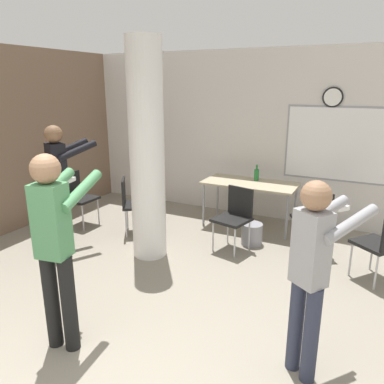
% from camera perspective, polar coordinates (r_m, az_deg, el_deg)
% --- Properties ---
extents(wall_back, '(8.00, 0.15, 2.80)m').
position_cam_1_polar(wall_back, '(6.42, 12.64, 8.23)').
color(wall_back, silver).
rests_on(wall_back, ground_plane).
extents(support_pillar, '(0.45, 0.45, 2.80)m').
position_cam_1_polar(support_pillar, '(4.81, -6.88, 5.95)').
color(support_pillar, white).
rests_on(support_pillar, ground_plane).
extents(folding_table, '(1.47, 0.71, 0.74)m').
position_cam_1_polar(folding_table, '(6.02, 8.83, 0.97)').
color(folding_table, tan).
rests_on(folding_table, ground_plane).
extents(bottle_on_table, '(0.08, 0.08, 0.26)m').
position_cam_1_polar(bottle_on_table, '(6.12, 9.80, 2.65)').
color(bottle_on_table, '#1E6B2D').
rests_on(bottle_on_table, folding_table).
extents(waste_bin, '(0.30, 0.30, 0.31)m').
position_cam_1_polar(waste_bin, '(5.52, 9.11, -6.30)').
color(waste_bin, gray).
rests_on(waste_bin, ground_plane).
extents(chair_near_pillar, '(0.61, 0.61, 0.87)m').
position_cam_1_polar(chair_near_pillar, '(5.80, -9.00, -1.42)').
color(chair_near_pillar, black).
rests_on(chair_near_pillar, ground_plane).
extents(chair_by_left_wall, '(0.45, 0.45, 0.87)m').
position_cam_1_polar(chair_by_left_wall, '(6.35, -17.03, -0.40)').
color(chair_by_left_wall, black).
rests_on(chair_by_left_wall, ground_plane).
extents(chair_table_front, '(0.53, 0.53, 0.87)m').
position_cam_1_polar(chair_table_front, '(5.21, 6.52, -3.37)').
color(chair_table_front, black).
rests_on(chair_table_front, ground_plane).
extents(chair_mid_room, '(0.62, 0.62, 0.87)m').
position_cam_1_polar(chair_mid_room, '(4.82, 27.05, -6.76)').
color(chair_mid_room, black).
rests_on(chair_mid_room, ground_plane).
extents(chair_table_right, '(0.61, 0.61, 0.87)m').
position_cam_1_polar(chair_table_right, '(5.32, 17.97, -3.68)').
color(chair_table_right, black).
rests_on(chair_table_right, ground_plane).
extents(person_playing_side, '(0.57, 0.66, 1.60)m').
position_cam_1_polar(person_playing_side, '(2.96, 17.79, -10.73)').
color(person_playing_side, '#2D3347').
rests_on(person_playing_side, ground_plane).
extents(person_playing_front, '(0.46, 0.67, 1.73)m').
position_cam_1_polar(person_playing_front, '(3.30, -20.10, -6.68)').
color(person_playing_front, black).
rests_on(person_playing_front, ground_plane).
extents(person_watching_back, '(0.56, 0.70, 1.73)m').
position_cam_1_polar(person_watching_back, '(5.37, -19.49, 2.03)').
color(person_watching_back, black).
rests_on(person_watching_back, ground_plane).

